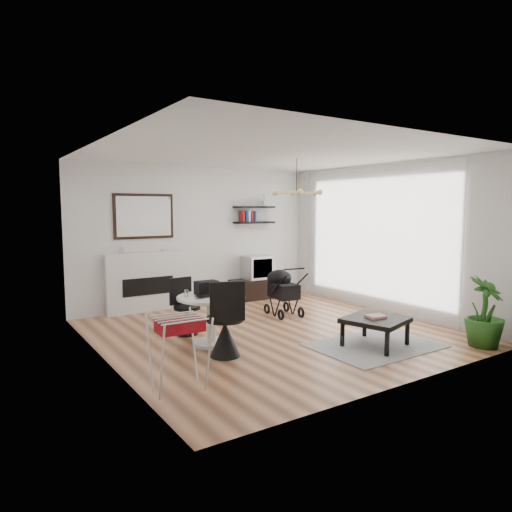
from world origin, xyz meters
TOP-DOWN VIEW (x-y plane):
  - floor at (0.00, 0.00)m, footprint 5.00×5.00m
  - ceiling at (0.00, 0.00)m, footprint 5.00×5.00m
  - wall_back at (0.00, 2.50)m, footprint 5.00×0.00m
  - wall_left at (-2.50, 0.00)m, footprint 0.00×5.00m
  - wall_right at (2.50, 0.00)m, footprint 0.00×5.00m
  - sheer_curtain at (2.40, 0.20)m, footprint 0.04×3.60m
  - fireplace at (-1.10, 2.42)m, footprint 1.50×0.17m
  - shelf_lower at (1.22, 2.37)m, footprint 0.90×0.25m
  - shelf_upper at (1.22, 2.37)m, footprint 0.90×0.25m
  - pendant_lamp at (0.70, 0.30)m, footprint 0.90×0.90m
  - tv_console at (1.22, 2.29)m, footprint 1.15×0.40m
  - crt_tv at (1.23, 2.29)m, footprint 0.55×0.48m
  - dining_table at (-1.08, -0.08)m, footprint 0.94×0.94m
  - laptop at (-1.15, -0.15)m, footprint 0.37×0.28m
  - black_bag at (-1.07, 0.08)m, footprint 0.32×0.19m
  - newspaper at (-0.95, -0.20)m, footprint 0.36×0.32m
  - drinking_glass at (-1.38, 0.07)m, footprint 0.06×0.06m
  - chair_far at (-1.14, 0.60)m, footprint 0.40×0.42m
  - chair_near at (-1.17, -0.63)m, footprint 0.53×0.54m
  - drying_rack at (-2.12, -1.34)m, footprint 0.55×0.52m
  - stroller at (0.82, 0.83)m, footprint 0.53×0.77m
  - rug at (0.79, -1.36)m, footprint 1.70×1.23m
  - coffee_table at (0.77, -1.37)m, footprint 0.93×0.93m
  - magazines at (0.78, -1.37)m, footprint 0.27×0.23m
  - potted_plant at (2.02, -2.20)m, footprint 0.64×0.64m

SIDE VIEW (x-z plane):
  - floor at x=0.00m, z-range 0.00..0.00m
  - rug at x=0.79m, z-range 0.00..0.01m
  - tv_console at x=1.22m, z-range 0.00..0.43m
  - chair_far at x=-1.14m, z-range -0.16..0.69m
  - chair_near at x=-1.17m, z-range -0.19..0.82m
  - coffee_table at x=0.77m, z-range 0.16..0.55m
  - stroller at x=0.82m, z-range -0.06..0.84m
  - magazines at x=0.78m, z-range 0.40..0.43m
  - drying_rack at x=-2.12m, z-range 0.02..0.82m
  - dining_table at x=-1.08m, z-range 0.11..0.80m
  - potted_plant at x=2.02m, z-range 0.00..0.96m
  - crt_tv at x=1.23m, z-range 0.43..0.91m
  - fireplace at x=-1.10m, z-range -0.39..1.77m
  - newspaper at x=-0.95m, z-range 0.69..0.70m
  - laptop at x=-1.15m, z-range 0.69..0.72m
  - drinking_glass at x=-1.38m, z-range 0.69..0.79m
  - black_bag at x=-1.07m, z-range 0.69..0.88m
  - wall_back at x=0.00m, z-range -1.15..3.85m
  - wall_left at x=-2.50m, z-range -1.15..3.85m
  - wall_right at x=2.50m, z-range -1.15..3.85m
  - sheer_curtain at x=2.40m, z-range 0.05..2.65m
  - shelf_lower at x=1.22m, z-range 1.58..1.62m
  - shelf_upper at x=1.22m, z-range 1.90..1.94m
  - pendant_lamp at x=0.70m, z-range 2.10..2.20m
  - ceiling at x=0.00m, z-range 2.70..2.70m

